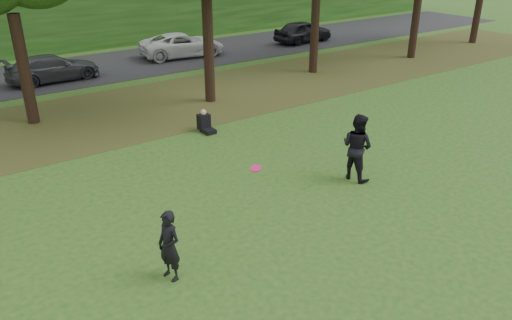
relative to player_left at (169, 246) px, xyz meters
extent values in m
plane|color=#214C17|center=(2.99, -2.12, -0.79)|extent=(120.00, 120.00, 0.00)
cube|color=#443418|center=(2.99, 10.88, -0.79)|extent=(60.00, 7.00, 0.01)
cube|color=black|center=(2.99, 18.88, -0.78)|extent=(70.00, 7.00, 0.02)
cube|color=#183D11|center=(2.99, 24.88, 1.71)|extent=(70.00, 3.00, 5.00)
imported|color=black|center=(0.00, 0.00, 0.00)|extent=(0.51, 0.66, 1.59)
imported|color=black|center=(6.64, 1.13, 0.21)|extent=(0.90, 1.08, 2.02)
imported|color=#393A40|center=(2.31, 17.49, -0.13)|extent=(4.49, 1.96, 1.28)
imported|color=silver|center=(10.06, 18.60, -0.09)|extent=(5.21, 2.90, 1.38)
imported|color=black|center=(18.70, 17.77, -0.06)|extent=(4.29, 1.93, 1.43)
cylinder|color=#E91366|center=(2.84, 0.90, 0.65)|extent=(0.34, 0.34, 0.10)
cube|color=black|center=(4.95, 6.90, -0.71)|extent=(0.42, 0.57, 0.16)
cube|color=black|center=(4.94, 7.18, -0.43)|extent=(0.43, 0.35, 0.56)
sphere|color=tan|center=(4.94, 7.18, -0.07)|extent=(0.22, 0.22, 0.22)
cylinder|color=black|center=(-0.01, 11.78, 1.26)|extent=(0.44, 0.44, 4.12)
cylinder|color=black|center=(6.99, 10.18, 1.52)|extent=(0.44, 0.44, 4.62)
cylinder|color=black|center=(13.99, 11.38, 1.43)|extent=(0.44, 0.44, 4.45)
cylinder|color=black|center=(20.99, 10.58, 1.79)|extent=(0.44, 0.44, 5.17)
cylinder|color=black|center=(27.99, 11.08, 1.28)|extent=(0.44, 0.44, 4.16)
camera|label=1|loc=(-3.54, -8.10, 5.89)|focal=35.00mm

